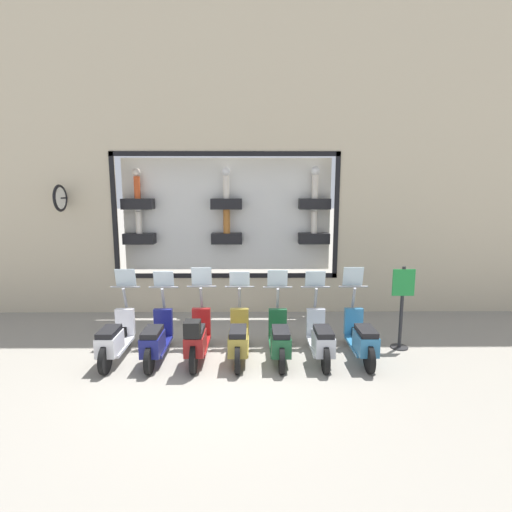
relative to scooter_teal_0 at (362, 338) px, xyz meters
name	(u,v)px	position (x,y,z in m)	size (l,w,h in m)	color
ground_plane	(215,368)	(-0.35, 2.79, -0.44)	(120.00, 120.00, 0.00)	gray
building_facade	(225,123)	(3.25, 2.79, 4.47)	(1.26, 36.00, 9.62)	beige
scooter_teal_0	(362,338)	(0.00, 0.00, 0.00)	(1.80, 0.61, 1.67)	black
scooter_silver_1	(321,339)	(0.00, 0.79, -0.01)	(1.80, 0.60, 1.59)	black
scooter_green_2	(280,339)	(0.00, 1.58, -0.01)	(1.80, 0.60, 1.61)	black
scooter_olive_3	(239,339)	(0.00, 2.37, 0.00)	(1.80, 0.60, 1.58)	black
scooter_red_4	(197,337)	(-0.06, 3.15, 0.05)	(1.81, 0.60, 1.67)	black
scooter_navy_5	(156,339)	(0.00, 3.94, -0.01)	(1.80, 0.60, 1.59)	black
scooter_white_6	(115,339)	(0.00, 4.73, 0.00)	(1.80, 0.61, 1.64)	black
shop_sign_post	(402,305)	(0.57, -0.96, 0.50)	(0.36, 0.45, 1.73)	#232326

